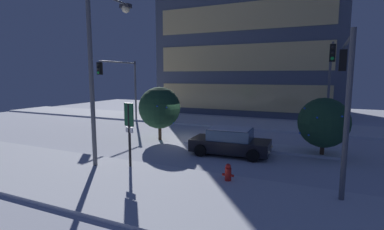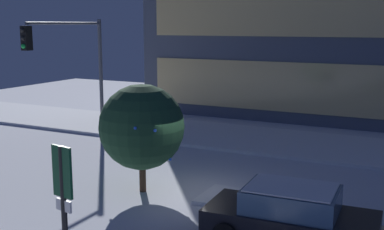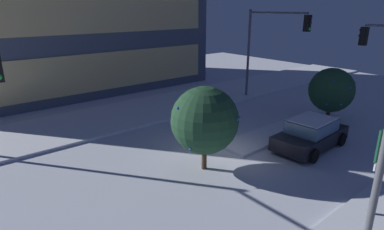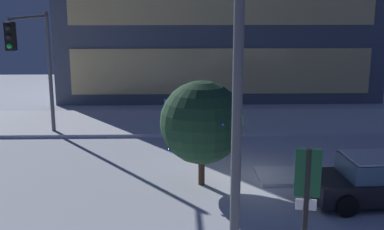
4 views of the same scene
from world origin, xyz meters
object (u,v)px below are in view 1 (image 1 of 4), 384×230
(traffic_light_corner_near_right, at_px, (345,81))
(parking_info_sign, at_px, (129,127))
(decorated_tree_left_of_median, at_px, (324,123))
(traffic_light_corner_far_right, at_px, (330,73))
(traffic_light_corner_far_left, at_px, (121,79))
(street_lamp_arched, at_px, (102,54))
(decorated_tree_median, at_px, (160,108))
(fire_hydrant, at_px, (228,174))
(car_near, at_px, (230,142))

(traffic_light_corner_near_right, height_order, parking_info_sign, traffic_light_corner_near_right)
(decorated_tree_left_of_median, bearing_deg, traffic_light_corner_far_right, 87.06)
(traffic_light_corner_near_right, xyz_separation_m, parking_info_sign, (-8.78, -2.11, -2.15))
(traffic_light_corner_far_left, relative_size, street_lamp_arched, 0.69)
(parking_info_sign, bearing_deg, decorated_tree_left_of_median, -43.43)
(parking_info_sign, distance_m, decorated_tree_left_of_median, 10.07)
(decorated_tree_median, bearing_deg, fire_hydrant, -41.45)
(traffic_light_corner_far_right, relative_size, street_lamp_arched, 0.78)
(decorated_tree_left_of_median, bearing_deg, traffic_light_corner_near_right, -80.47)
(street_lamp_arched, bearing_deg, decorated_tree_left_of_median, -63.03)
(traffic_light_corner_near_right, relative_size, street_lamp_arched, 0.71)
(parking_info_sign, bearing_deg, traffic_light_corner_far_right, -27.26)
(traffic_light_corner_far_right, relative_size, decorated_tree_median, 1.79)
(traffic_light_corner_far_right, distance_m, decorated_tree_left_of_median, 5.58)
(traffic_light_corner_far_left, xyz_separation_m, parking_info_sign, (8.67, -10.60, -2.06))
(traffic_light_corner_near_right, xyz_separation_m, decorated_tree_median, (-10.73, 3.87, -1.96))
(traffic_light_corner_near_right, height_order, decorated_tree_median, traffic_light_corner_near_right)
(car_near, relative_size, parking_info_sign, 1.43)
(street_lamp_arched, height_order, decorated_tree_left_of_median, street_lamp_arched)
(traffic_light_corner_far_right, xyz_separation_m, decorated_tree_median, (-10.34, -4.85, -2.32))
(traffic_light_corner_near_right, bearing_deg, traffic_light_corner_far_right, 2.56)
(traffic_light_corner_far_left, height_order, fire_hydrant, traffic_light_corner_far_left)
(car_near, xyz_separation_m, parking_info_sign, (-3.51, -4.33, 1.28))
(car_near, height_order, decorated_tree_left_of_median, decorated_tree_left_of_median)
(car_near, distance_m, decorated_tree_left_of_median, 5.03)
(traffic_light_corner_far_left, bearing_deg, decorated_tree_left_of_median, 74.48)
(fire_hydrant, distance_m, decorated_tree_median, 9.06)
(fire_hydrant, distance_m, decorated_tree_left_of_median, 6.91)
(traffic_light_corner_far_right, xyz_separation_m, street_lamp_arched, (-10.03, -10.56, 0.82))
(traffic_light_corner_far_left, relative_size, fire_hydrant, 6.81)
(fire_hydrant, distance_m, parking_info_sign, 4.97)
(car_near, bearing_deg, decorated_tree_median, 160.25)
(car_near, xyz_separation_m, fire_hydrant, (1.20, -4.23, -0.31))
(traffic_light_corner_far_left, bearing_deg, fire_hydrant, 51.91)
(traffic_light_corner_far_left, xyz_separation_m, street_lamp_arched, (7.04, -10.32, 1.27))
(parking_info_sign, bearing_deg, decorated_tree_median, 28.51)
(traffic_light_corner_far_right, height_order, parking_info_sign, traffic_light_corner_far_right)
(car_near, height_order, traffic_light_corner_near_right, traffic_light_corner_near_right)
(car_near, distance_m, traffic_light_corner_far_right, 8.97)
(traffic_light_corner_far_left, bearing_deg, car_near, 62.79)
(traffic_light_corner_far_right, distance_m, traffic_light_corner_near_right, 8.74)
(car_near, relative_size, traffic_light_corner_far_left, 0.77)
(decorated_tree_median, bearing_deg, traffic_light_corner_far_left, 145.56)
(car_near, distance_m, street_lamp_arched, 8.02)
(car_near, distance_m, fire_hydrant, 4.40)
(traffic_light_corner_far_right, xyz_separation_m, traffic_light_corner_near_right, (0.39, -8.72, -0.37))
(decorated_tree_median, relative_size, decorated_tree_left_of_median, 1.13)
(street_lamp_arched, xyz_separation_m, decorated_tree_left_of_median, (9.78, 5.65, -3.46))
(parking_info_sign, bearing_deg, traffic_light_corner_far_left, 49.80)
(traffic_light_corner_far_left, xyz_separation_m, decorated_tree_median, (6.73, -4.61, -1.87))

